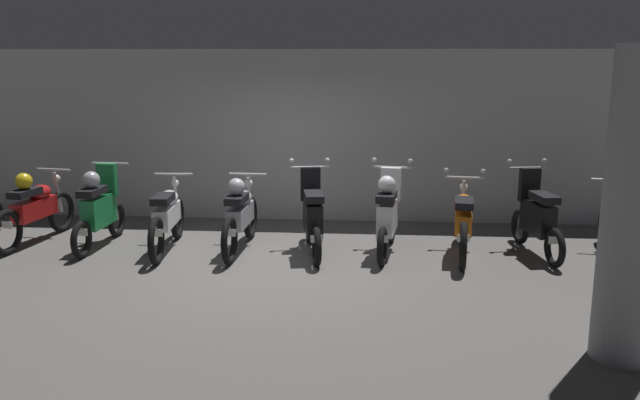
% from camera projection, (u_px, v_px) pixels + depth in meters
% --- Properties ---
extents(ground_plane, '(80.00, 80.00, 0.00)m').
position_uv_depth(ground_plane, '(269.00, 267.00, 8.85)').
color(ground_plane, '#565451').
extents(back_wall, '(17.36, 0.30, 2.84)m').
position_uv_depth(back_wall, '(293.00, 135.00, 11.25)').
color(back_wall, '#ADADB2').
rests_on(back_wall, ground).
extents(motorbike_slot_1, '(0.56, 1.94, 1.08)m').
position_uv_depth(motorbike_slot_1, '(35.00, 208.00, 9.90)').
color(motorbike_slot_1, black).
rests_on(motorbike_slot_1, ground).
extents(motorbike_slot_2, '(0.56, 1.68, 1.18)m').
position_uv_depth(motorbike_slot_2, '(99.00, 209.00, 9.69)').
color(motorbike_slot_2, black).
rests_on(motorbike_slot_2, ground).
extents(motorbike_slot_3, '(0.56, 1.95, 1.03)m').
position_uv_depth(motorbike_slot_3, '(167.00, 217.00, 9.52)').
color(motorbike_slot_3, black).
rests_on(motorbike_slot_3, ground).
extents(motorbike_slot_4, '(0.56, 1.95, 1.08)m').
position_uv_depth(motorbike_slot_4, '(240.00, 214.00, 9.50)').
color(motorbike_slot_4, black).
rests_on(motorbike_slot_4, ground).
extents(motorbike_slot_5, '(0.58, 1.67, 1.29)m').
position_uv_depth(motorbike_slot_5, '(312.00, 216.00, 9.37)').
color(motorbike_slot_5, black).
rests_on(motorbike_slot_5, ground).
extents(motorbike_slot_6, '(0.59, 1.68, 1.29)m').
position_uv_depth(motorbike_slot_6, '(388.00, 214.00, 9.34)').
color(motorbike_slot_6, black).
rests_on(motorbike_slot_6, ground).
extents(motorbike_slot_7, '(0.59, 1.95, 1.15)m').
position_uv_depth(motorbike_slot_7, '(463.00, 221.00, 9.25)').
color(motorbike_slot_7, black).
rests_on(motorbike_slot_7, ground).
extents(motorbike_slot_8, '(0.58, 1.67, 1.29)m').
position_uv_depth(motorbike_slot_8, '(536.00, 217.00, 9.31)').
color(motorbike_slot_8, black).
rests_on(motorbike_slot_8, ground).
extents(motorbike_slot_9, '(0.56, 1.95, 1.08)m').
position_uv_depth(motorbike_slot_9, '(619.00, 222.00, 9.05)').
color(motorbike_slot_9, black).
rests_on(motorbike_slot_9, ground).
extents(support_pillar, '(0.59, 0.59, 2.84)m').
position_uv_depth(support_pillar, '(636.00, 208.00, 5.90)').
color(support_pillar, gray).
rests_on(support_pillar, ground).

